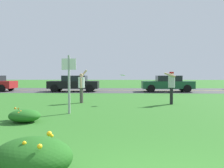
{
  "coord_description": "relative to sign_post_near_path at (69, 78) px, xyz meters",
  "views": [
    {
      "loc": [
        -0.51,
        -2.45,
        1.52
      ],
      "look_at": [
        -0.89,
        8.0,
        1.12
      ],
      "focal_mm": 38.57,
      "sensor_mm": 36.0,
      "label": 1
    }
  ],
  "objects": [
    {
      "name": "highway_strip",
      "position": [
        2.52,
        14.11,
        -1.39
      ],
      "size": [
        120.0,
        7.51,
        0.01
      ],
      "primitive_type": "cube",
      "color": "#424244",
      "rests_on": "ground"
    },
    {
      "name": "sign_post_near_path",
      "position": [
        0.0,
        0.0,
        0.0
      ],
      "size": [
        0.56,
        0.1,
        2.28
      ],
      "color": "#93969B",
      "rests_on": "ground"
    },
    {
      "name": "daylily_clump_front_right",
      "position": [
        -1.07,
        -1.73,
        -1.19
      ],
      "size": [
        1.01,
        0.85,
        0.45
      ],
      "color": "#23661E",
      "rests_on": "ground"
    },
    {
      "name": "daylily_clump_mid_center",
      "position": [
        0.71,
        -5.82,
        -1.09
      ],
      "size": [
        1.19,
        1.04,
        0.6
      ],
      "color": "#1E5619",
      "rests_on": "ground"
    },
    {
      "name": "person_thrower_white_shirt",
      "position": [
        -0.1,
        3.6,
        -0.43
      ],
      "size": [
        0.47,
        0.5,
        1.8
      ],
      "color": "silver",
      "rests_on": "ground"
    },
    {
      "name": "highway_center_stripe",
      "position": [
        2.52,
        14.11,
        -1.38
      ],
      "size": [
        120.0,
        0.16,
        0.0
      ],
      "primitive_type": "cube",
      "color": "yellow",
      "rests_on": "ground"
    },
    {
      "name": "ground_plane",
      "position": [
        2.52,
        3.64,
        -1.39
      ],
      "size": [
        120.0,
        120.0,
        0.0
      ],
      "primitive_type": "plane",
      "color": "#2D6B23"
    },
    {
      "name": "person_catcher_red_cap_gray_shirt",
      "position": [
        4.63,
        3.2,
        -0.37
      ],
      "size": [
        0.58,
        0.5,
        1.67
      ],
      "color": "#B2B2B7",
      "rests_on": "ground"
    },
    {
      "name": "car_dark_green_center_left",
      "position": [
        6.21,
        12.42,
        -0.65
      ],
      "size": [
        4.5,
        2.0,
        1.45
      ],
      "color": "#194C2D",
      "rests_on": "ground"
    },
    {
      "name": "car_black_center_right",
      "position": [
        -2.24,
        12.42,
        -0.65
      ],
      "size": [
        4.5,
        2.0,
        1.45
      ],
      "color": "black",
      "rests_on": "ground"
    },
    {
      "name": "frisbee_white",
      "position": [
        2.11,
        3.34,
        0.11
      ],
      "size": [
        0.28,
        0.28,
        0.09
      ],
      "color": "white"
    }
  ]
}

